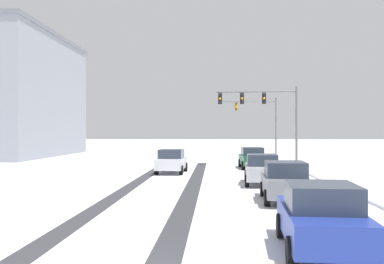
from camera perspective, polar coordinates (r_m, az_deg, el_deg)
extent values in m
cube|color=#38383D|center=(23.58, 0.23, -6.83)|extent=(0.79, 32.66, 0.01)
cube|color=#38383D|center=(23.94, -7.52, -6.73)|extent=(0.75, 32.66, 0.01)
cube|color=white|center=(23.50, 23.18, -6.72)|extent=(4.00, 32.66, 0.12)
cylinder|color=slate|center=(36.84, 13.38, 0.71)|extent=(0.18, 0.18, 6.50)
cylinder|color=slate|center=(36.66, 8.29, 5.18)|extent=(6.55, 0.39, 0.12)
cube|color=black|center=(36.66, 9.31, 4.32)|extent=(0.33, 0.25, 0.90)
sphere|color=black|center=(36.52, 9.33, 4.80)|extent=(0.20, 0.20, 0.20)
sphere|color=orange|center=(36.50, 9.33, 4.34)|extent=(0.20, 0.20, 0.20)
sphere|color=black|center=(36.48, 9.33, 3.87)|extent=(0.20, 0.20, 0.20)
cube|color=black|center=(36.57, 6.49, 4.33)|extent=(0.33, 0.25, 0.90)
sphere|color=black|center=(36.44, 6.49, 4.82)|extent=(0.20, 0.20, 0.20)
sphere|color=orange|center=(36.41, 6.49, 4.35)|extent=(0.20, 0.20, 0.20)
sphere|color=black|center=(36.39, 6.49, 3.87)|extent=(0.20, 0.20, 0.20)
cube|color=black|center=(36.58, 3.66, 4.33)|extent=(0.33, 0.25, 0.90)
sphere|color=black|center=(36.44, 3.65, 4.82)|extent=(0.20, 0.20, 0.20)
sphere|color=orange|center=(36.42, 3.65, 4.35)|extent=(0.20, 0.20, 0.20)
sphere|color=black|center=(36.40, 3.65, 3.87)|extent=(0.20, 0.20, 0.20)
cylinder|color=slate|center=(48.69, 10.82, 0.56)|extent=(0.18, 0.18, 6.50)
cylinder|color=slate|center=(48.46, 7.20, 3.93)|extent=(6.16, 0.14, 0.12)
cube|color=#B79319|center=(48.35, 5.74, 3.29)|extent=(0.32, 0.24, 0.90)
sphere|color=black|center=(48.20, 5.75, 3.66)|extent=(0.20, 0.20, 0.20)
sphere|color=orange|center=(48.19, 5.75, 3.30)|extent=(0.20, 0.20, 0.20)
sphere|color=black|center=(48.17, 5.75, 2.95)|extent=(0.20, 0.20, 0.20)
cube|color=#194C2D|center=(34.17, 7.78, -3.56)|extent=(1.85, 4.16, 0.70)
cube|color=#2D3847|center=(33.99, 7.81, -2.49)|extent=(1.63, 1.96, 0.60)
cylinder|color=black|center=(35.37, 6.23, -4.01)|extent=(0.24, 0.65, 0.64)
cylinder|color=black|center=(35.56, 8.82, -3.99)|extent=(0.24, 0.65, 0.64)
cylinder|color=black|center=(32.85, 6.65, -4.32)|extent=(0.24, 0.65, 0.64)
cylinder|color=black|center=(33.05, 9.44, -4.30)|extent=(0.24, 0.65, 0.64)
cube|color=silver|center=(30.07, -2.65, -4.06)|extent=(1.91, 4.18, 0.70)
cube|color=#2D3847|center=(29.88, -2.69, -2.84)|extent=(1.65, 1.98, 0.60)
cylinder|color=black|center=(31.48, -3.76, -4.51)|extent=(0.25, 0.65, 0.64)
cylinder|color=black|center=(31.25, -0.83, -4.55)|extent=(0.25, 0.65, 0.64)
cylinder|color=black|center=(28.98, -4.60, -4.91)|extent=(0.25, 0.65, 0.64)
cylinder|color=black|center=(28.73, -1.42, -4.95)|extent=(0.25, 0.65, 0.64)
cube|color=#B7BABF|center=(23.99, 9.03, -5.11)|extent=(1.93, 4.19, 0.70)
cube|color=#2D3847|center=(23.79, 9.05, -3.59)|extent=(1.67, 1.99, 0.60)
cylinder|color=black|center=(25.26, 7.05, -5.65)|extent=(0.26, 0.65, 0.64)
cylinder|color=black|center=(25.34, 10.72, -5.63)|extent=(0.26, 0.65, 0.64)
cylinder|color=black|center=(22.73, 7.14, -6.29)|extent=(0.26, 0.65, 0.64)
cylinder|color=black|center=(22.82, 11.23, -6.26)|extent=(0.26, 0.65, 0.64)
cube|color=slate|center=(18.41, 11.94, -6.69)|extent=(1.89, 4.17, 0.70)
cube|color=#2D3847|center=(18.19, 11.99, -4.72)|extent=(1.65, 1.97, 0.60)
cylinder|color=black|center=(19.64, 9.16, -7.30)|extent=(0.25, 0.65, 0.64)
cylinder|color=black|center=(19.80, 13.87, -7.24)|extent=(0.25, 0.65, 0.64)
cylinder|color=black|center=(17.12, 9.70, -8.39)|extent=(0.25, 0.65, 0.64)
cylinder|color=black|center=(17.31, 15.09, -8.29)|extent=(0.25, 0.65, 0.64)
cube|color=#233899|center=(11.04, 16.30, -11.26)|extent=(1.94, 4.19, 0.70)
cube|color=#2D3847|center=(10.79, 16.44, -8.02)|extent=(1.67, 1.99, 0.60)
cylinder|color=black|center=(12.25, 11.44, -11.80)|extent=(0.26, 0.65, 0.64)
cylinder|color=black|center=(12.49, 18.99, -11.56)|extent=(0.26, 0.65, 0.64)
cylinder|color=black|center=(9.79, 12.81, -14.85)|extent=(0.26, 0.65, 0.64)
cylinder|color=black|center=(10.09, 22.26, -14.39)|extent=(0.26, 0.65, 0.64)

